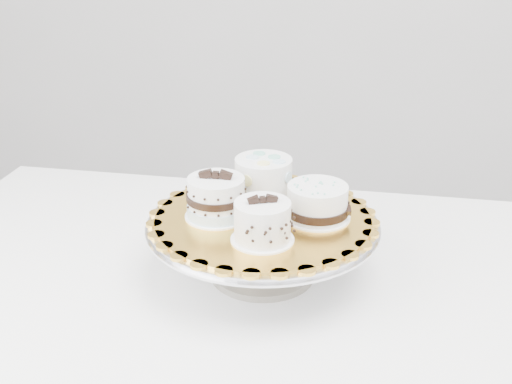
# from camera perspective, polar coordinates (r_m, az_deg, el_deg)

# --- Properties ---
(table) EXTENTS (1.37, 0.97, 0.75)m
(table) POSITION_cam_1_polar(r_m,az_deg,el_deg) (1.15, -1.44, -10.95)
(table) COLOR white
(table) RESTS_ON floor
(cake_stand) EXTENTS (0.40, 0.40, 0.11)m
(cake_stand) POSITION_cam_1_polar(r_m,az_deg,el_deg) (1.10, 0.60, -4.03)
(cake_stand) COLOR gray
(cake_stand) RESTS_ON table
(cake_board) EXTENTS (0.48, 0.48, 0.01)m
(cake_board) POSITION_cam_1_polar(r_m,az_deg,el_deg) (1.09, 0.61, -2.33)
(cake_board) COLOR gold
(cake_board) RESTS_ON cake_stand
(cake_swirl) EXTENTS (0.11, 0.11, 0.08)m
(cake_swirl) POSITION_cam_1_polar(r_m,az_deg,el_deg) (1.00, 0.58, -2.73)
(cake_swirl) COLOR white
(cake_swirl) RESTS_ON cake_board
(cake_banded) EXTENTS (0.11, 0.11, 0.09)m
(cake_banded) POSITION_cam_1_polar(r_m,az_deg,el_deg) (1.07, -3.54, -0.63)
(cake_banded) COLOR white
(cake_banded) RESTS_ON cake_board
(cake_dots) EXTENTS (0.12, 0.12, 0.08)m
(cake_dots) POSITION_cam_1_polar(r_m,az_deg,el_deg) (1.14, 0.66, 1.24)
(cake_dots) COLOR white
(cake_dots) RESTS_ON cake_board
(cake_ribbon) EXTENTS (0.12, 0.11, 0.06)m
(cake_ribbon) POSITION_cam_1_polar(r_m,az_deg,el_deg) (1.07, 5.52, -0.96)
(cake_ribbon) COLOR white
(cake_ribbon) RESTS_ON cake_board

